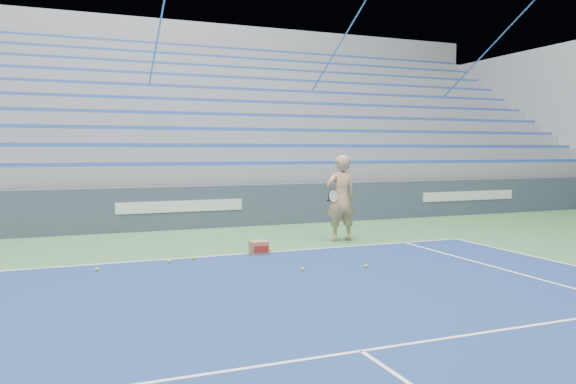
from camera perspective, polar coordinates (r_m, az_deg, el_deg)
The scene contains 11 objects.
sponsor_barrier at distance 14.61m, azimuth -10.92°, elevation -1.58°, with size 30.00×0.32×1.10m.
bleachers at distance 20.18m, azimuth -14.05°, elevation 5.09°, with size 31.00×9.15×7.30m.
tennis_player at distance 12.50m, azimuth 5.39°, elevation -0.63°, with size 0.95×0.85×1.91m.
ball_box at distance 10.92m, azimuth -2.99°, elevation -5.68°, with size 0.36×0.29×0.26m.
tennis_ball_0 at distance 9.44m, azimuth 1.50°, elevation -7.84°, with size 0.07×0.07×0.07m, color #B2CF2A.
tennis_ball_1 at distance 9.92m, azimuth -18.83°, elevation -7.48°, with size 0.07×0.07×0.07m, color #B2CF2A.
tennis_ball_2 at distance 11.27m, azimuth -1.78°, elevation -5.86°, with size 0.07×0.07×0.07m, color #B2CF2A.
tennis_ball_3 at distance 9.75m, azimuth 7.96°, elevation -7.49°, with size 0.07×0.07×0.07m, color #B2CF2A.
tennis_ball_4 at distance 11.05m, azimuth -2.64°, elevation -6.07°, with size 0.07×0.07×0.07m, color #B2CF2A.
tennis_ball_5 at distance 10.48m, azimuth -9.54°, elevation -6.68°, with size 0.07×0.07×0.07m, color #B2CF2A.
tennis_ball_6 at distance 10.27m, azimuth -11.97°, elevation -6.95°, with size 0.07×0.07×0.07m, color #B2CF2A.
Camera 1 is at (-2.69, 1.60, 2.01)m, focal length 35.00 mm.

